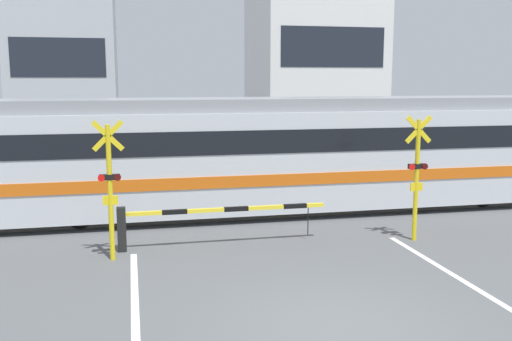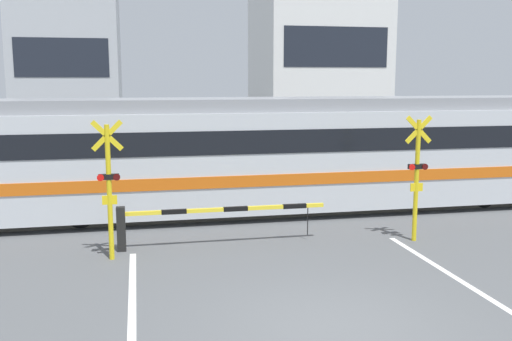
% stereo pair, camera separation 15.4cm
% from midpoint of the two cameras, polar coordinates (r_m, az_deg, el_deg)
% --- Properties ---
extents(ground_plane, '(160.00, 160.00, 0.00)m').
position_cam_midpoint_polar(ground_plane, '(9.57, 7.72, -15.30)').
color(ground_plane, '#56595B').
extents(rail_track_near, '(50.00, 0.10, 0.08)m').
position_cam_midpoint_polar(rail_track_near, '(16.27, -1.19, -4.77)').
color(rail_track_near, '#5B564C').
rests_on(rail_track_near, ground_plane).
extents(rail_track_far, '(50.00, 0.10, 0.08)m').
position_cam_midpoint_polar(rail_track_far, '(17.64, -2.10, -3.68)').
color(rail_track_far, '#5B564C').
rests_on(rail_track_far, ground_plane).
extents(road_stripe_left, '(0.14, 8.67, 0.01)m').
position_cam_midpoint_polar(road_stripe_left, '(9.36, -12.41, -15.97)').
color(road_stripe_left, white).
rests_on(road_stripe_left, ground_plane).
extents(road_stripe_right, '(0.14, 8.67, 0.01)m').
position_cam_midpoint_polar(road_stripe_right, '(11.25, 22.83, -12.10)').
color(road_stripe_right, white).
rests_on(road_stripe_right, ground_plane).
extents(commuter_train, '(19.48, 2.69, 3.41)m').
position_cam_midpoint_polar(commuter_train, '(16.97, 3.19, 1.91)').
color(commuter_train, silver).
rests_on(commuter_train, ground_plane).
extents(crossing_barrier_near, '(4.98, 0.20, 1.04)m').
position_cam_midpoint_polar(crossing_barrier_near, '(13.57, -7.34, -4.68)').
color(crossing_barrier_near, black).
rests_on(crossing_barrier_near, ground_plane).
extents(crossing_barrier_far, '(4.98, 0.20, 1.04)m').
position_cam_midpoint_polar(crossing_barrier_far, '(19.96, 2.28, -0.18)').
color(crossing_barrier_far, black).
rests_on(crossing_barrier_far, ground_plane).
extents(crossing_signal_left, '(0.68, 0.15, 3.09)m').
position_cam_midpoint_polar(crossing_signal_left, '(12.74, -14.75, -1.31)').
color(crossing_signal_left, yellow).
rests_on(crossing_signal_left, ground_plane).
extents(crossing_signal_right, '(0.68, 0.15, 3.09)m').
position_cam_midpoint_polar(crossing_signal_right, '(14.38, 15.49, -0.18)').
color(crossing_signal_right, yellow).
rests_on(crossing_signal_right, ground_plane).
extents(pedestrian, '(0.38, 0.22, 1.60)m').
position_cam_midpoint_polar(pedestrian, '(22.92, -4.80, 1.48)').
color(pedestrian, '#33384C').
rests_on(pedestrian, ground_plane).
extents(building_left_of_street, '(5.04, 6.69, 8.99)m').
position_cam_midpoint_polar(building_left_of_street, '(31.58, -18.56, 9.63)').
color(building_left_of_street, '#B2B7BC').
rests_on(building_left_of_street, ground_plane).
extents(building_right_of_street, '(6.57, 6.69, 10.14)m').
position_cam_midpoint_polar(building_right_of_street, '(33.02, 5.55, 11.01)').
color(building_right_of_street, white).
rests_on(building_right_of_street, ground_plane).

